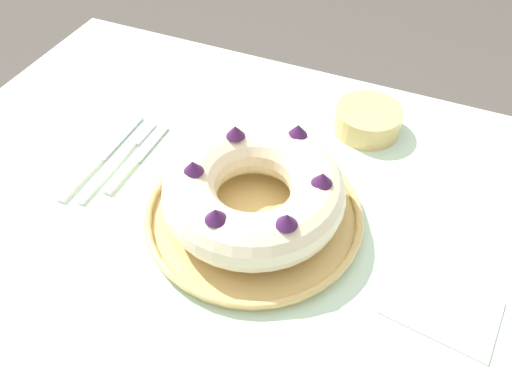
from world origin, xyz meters
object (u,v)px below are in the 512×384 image
serving_dish (256,215)px  serving_knife (97,161)px  cake_knife (133,162)px  napkin (442,308)px  bundt_cake (256,192)px  side_bowl (368,120)px  fork (124,154)px

serving_dish → serving_knife: 0.31m
cake_knife → napkin: (0.54, -0.08, -0.00)m
bundt_cake → side_bowl: 0.30m
bundt_cake → fork: (-0.27, 0.04, -0.06)m
serving_knife → cake_knife: bearing=24.1°
fork → side_bowl: side_bowl is taller
bundt_cake → napkin: bundt_cake is taller
bundt_cake → napkin: 0.30m
side_bowl → serving_dish: bearing=-110.0°
serving_knife → bundt_cake: bearing=1.8°
serving_dish → side_bowl: 0.30m
fork → napkin: size_ratio=1.50×
serving_knife → serving_dish: bearing=1.8°
serving_knife → napkin: bearing=-1.5°
fork → cake_knife: size_ratio=1.18×
serving_knife → cake_knife: (0.06, 0.02, -0.00)m
serving_dish → bundt_cake: bearing=-24.1°
fork → serving_knife: size_ratio=0.93×
side_bowl → fork: bearing=-147.6°
side_bowl → napkin: (0.19, -0.33, -0.02)m
serving_dish → bundt_cake: size_ratio=1.24×
side_bowl → napkin: 0.38m
cake_knife → serving_knife: bearing=-165.5°
bundt_cake → napkin: size_ratio=1.87×
bundt_cake → serving_dish: bearing=155.9°
serving_dish → bundt_cake: (0.00, -0.00, 0.05)m
bundt_cake → side_bowl: bearing=70.0°
bundt_cake → serving_knife: (-0.31, 0.01, -0.06)m
serving_dish → cake_knife: 0.25m
cake_knife → side_bowl: size_ratio=1.53×
cake_knife → fork: bearing=151.7°
fork → cake_knife: 0.03m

